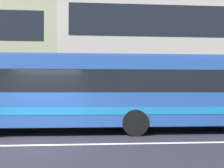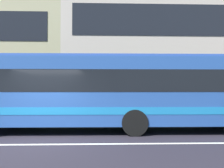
{
  "view_description": "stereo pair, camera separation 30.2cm",
  "coord_description": "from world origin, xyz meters",
  "views": [
    {
      "loc": [
        1.93,
        -7.09,
        1.73
      ],
      "look_at": [
        2.51,
        1.92,
        1.99
      ],
      "focal_mm": 35.28,
      "sensor_mm": 36.0,
      "label": 1
    },
    {
      "loc": [
        2.23,
        -7.11,
        1.73
      ],
      "look_at": [
        2.51,
        1.92,
        1.99
      ],
      "focal_mm": 35.28,
      "sensor_mm": 36.0,
      "label": 2
    }
  ],
  "objects": [
    {
      "name": "ground_plane",
      "position": [
        0.0,
        0.0,
        0.0
      ],
      "size": [
        160.0,
        160.0,
        0.0
      ],
      "primitive_type": "plane",
      "color": "#25212B"
    },
    {
      "name": "lane_centre_line",
      "position": [
        0.0,
        0.0,
        0.0
      ],
      "size": [
        60.0,
        0.16,
        0.01
      ],
      "primitive_type": "cube",
      "color": "silver",
      "rests_on": "ground_plane"
    },
    {
      "name": "hedge_row_far",
      "position": [
        3.02,
        6.07,
        0.46
      ],
      "size": [
        15.04,
        1.1,
        0.92
      ],
      "primitive_type": "cube",
      "color": "#1E4320",
      "rests_on": "ground_plane"
    },
    {
      "name": "apartment_block_right",
      "position": [
        9.88,
        15.37,
        6.19
      ],
      "size": [
        22.1,
        11.52,
        12.39
      ],
      "color": "#B8A99E",
      "rests_on": "ground_plane"
    },
    {
      "name": "transit_bus",
      "position": [
        2.64,
        2.37,
        1.74
      ],
      "size": [
        11.76,
        2.66,
        3.15
      ],
      "color": "#264D98",
      "rests_on": "ground_plane"
    }
  ]
}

